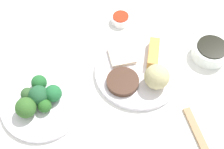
% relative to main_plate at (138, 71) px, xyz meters
% --- Properties ---
extents(tabletop, '(2.20, 2.20, 0.02)m').
position_rel_main_plate_xyz_m(tabletop, '(-0.01, 0.01, -0.02)').
color(tabletop, white).
rests_on(tabletop, ground).
extents(main_plate, '(0.26, 0.26, 0.02)m').
position_rel_main_plate_xyz_m(main_plate, '(0.00, 0.00, 0.00)').
color(main_plate, white).
rests_on(main_plate, tabletop).
extents(rice_scoop, '(0.07, 0.07, 0.07)m').
position_rel_main_plate_xyz_m(rice_scoop, '(-0.01, 0.06, 0.04)').
color(rice_scoop, '#C1B780').
rests_on(rice_scoop, main_plate).
extents(spring_roll, '(0.09, 0.09, 0.03)m').
position_rel_main_plate_xyz_m(spring_roll, '(-0.06, -0.01, 0.02)').
color(spring_roll, gold).
rests_on(spring_roll, main_plate).
extents(crab_rangoon_wonton, '(0.09, 0.09, 0.01)m').
position_rel_main_plate_xyz_m(crab_rangoon_wonton, '(0.01, -0.06, 0.01)').
color(crab_rangoon_wonton, beige).
rests_on(crab_rangoon_wonton, main_plate).
extents(stir_fry_heap, '(0.09, 0.09, 0.02)m').
position_rel_main_plate_xyz_m(stir_fry_heap, '(0.06, 0.01, 0.02)').
color(stir_fry_heap, '#462B1E').
rests_on(stir_fry_heap, main_plate).
extents(broccoli_plate, '(0.23, 0.23, 0.01)m').
position_rel_main_plate_xyz_m(broccoli_plate, '(0.28, -0.06, -0.00)').
color(broccoli_plate, white).
rests_on(broccoli_plate, tabletop).
extents(broccoli_floret_0, '(0.05, 0.05, 0.05)m').
position_rel_main_plate_xyz_m(broccoli_floret_0, '(0.28, -0.07, 0.03)').
color(broccoli_floret_0, '#225632').
rests_on(broccoli_floret_0, broccoli_plate).
extents(broccoli_floret_1, '(0.05, 0.05, 0.05)m').
position_rel_main_plate_xyz_m(broccoli_floret_1, '(0.25, -0.06, 0.03)').
color(broccoli_floret_1, '#216936').
rests_on(broccoli_floret_1, broccoli_plate).
extents(broccoli_floret_2, '(0.06, 0.06, 0.06)m').
position_rel_main_plate_xyz_m(broccoli_floret_2, '(0.33, -0.06, 0.03)').
color(broccoli_floret_2, '#346427').
rests_on(broccoli_floret_2, broccoli_plate).
extents(broccoli_floret_3, '(0.04, 0.04, 0.04)m').
position_rel_main_plate_xyz_m(broccoli_floret_3, '(0.31, -0.10, 0.02)').
color(broccoli_floret_3, '#32572C').
rests_on(broccoli_floret_3, broccoli_plate).
extents(broccoli_floret_4, '(0.04, 0.04, 0.04)m').
position_rel_main_plate_xyz_m(broccoli_floret_4, '(0.26, -0.11, 0.03)').
color(broccoli_floret_4, '#22632D').
rests_on(broccoli_floret_4, broccoli_plate).
extents(broccoli_floret_5, '(0.04, 0.04, 0.04)m').
position_rel_main_plate_xyz_m(broccoli_floret_5, '(0.28, -0.04, 0.02)').
color(broccoli_floret_5, '#286123').
rests_on(broccoli_floret_5, broccoli_plate).
extents(soy_sauce_bowl, '(0.11, 0.11, 0.04)m').
position_rel_main_plate_xyz_m(soy_sauce_bowl, '(-0.22, 0.07, 0.01)').
color(soy_sauce_bowl, white).
rests_on(soy_sauce_bowl, tabletop).
extents(soy_sauce_bowl_liquid, '(0.09, 0.09, 0.00)m').
position_rel_main_plate_xyz_m(soy_sauce_bowl_liquid, '(-0.22, 0.07, 0.04)').
color(soy_sauce_bowl_liquid, black).
rests_on(soy_sauce_bowl_liquid, soy_sauce_bowl).
extents(sauce_ramekin_sweet_and_sour, '(0.06, 0.06, 0.02)m').
position_rel_main_plate_xyz_m(sauce_ramekin_sweet_and_sour, '(-0.07, -0.20, 0.00)').
color(sauce_ramekin_sweet_and_sour, white).
rests_on(sauce_ramekin_sweet_and_sour, tabletop).
extents(sauce_ramekin_sweet_and_sour_liquid, '(0.05, 0.05, 0.00)m').
position_rel_main_plate_xyz_m(sauce_ramekin_sweet_and_sour_liquid, '(-0.07, -0.20, 0.02)').
color(sauce_ramekin_sweet_and_sour_liquid, red).
rests_on(sauce_ramekin_sweet_and_sour_liquid, sauce_ramekin_sweet_and_sour).
extents(chopsticks_pair, '(0.09, 0.23, 0.01)m').
position_rel_main_plate_xyz_m(chopsticks_pair, '(-0.00, 0.28, -0.00)').
color(chopsticks_pair, '#A37E56').
rests_on(chopsticks_pair, tabletop).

